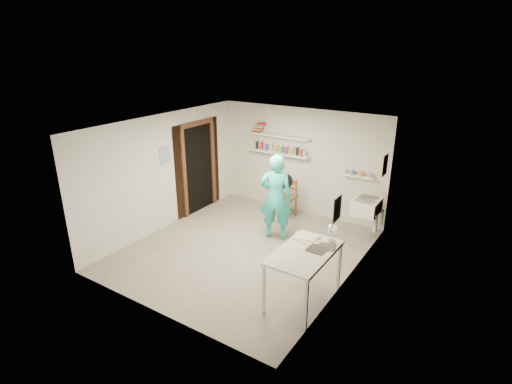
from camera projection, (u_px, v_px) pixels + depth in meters
The scene contains 27 objects.
floor at pixel (245, 250), 7.64m from camera, with size 4.00×4.50×0.02m, color slate.
ceiling at pixel (243, 124), 6.78m from camera, with size 4.00×4.50×0.02m, color silver.
wall_back at pixel (301, 161), 8.99m from camera, with size 4.00×0.02×2.40m, color silver.
wall_front at pixel (150, 240), 5.43m from camera, with size 4.00×0.02×2.40m, color silver.
wall_left at pixel (164, 172), 8.23m from camera, with size 0.02×4.50×2.40m, color silver.
wall_right at pixel (351, 215), 6.19m from camera, with size 0.02×4.50×2.40m, color silver.
doorway_recess at pixel (198, 169), 9.11m from camera, with size 0.02×0.90×2.00m, color black.
corridor_box at pixel (175, 162), 9.46m from camera, with size 1.40×1.50×2.10m, color brown.
door_lintel at pixel (197, 123), 8.73m from camera, with size 0.06×1.05×0.10m, color brown.
door_jamb_near at pixel (184, 175), 8.71m from camera, with size 0.06×0.10×2.00m, color brown.
door_jamb_far at pixel (213, 164), 9.50m from camera, with size 0.06×0.10×2.00m, color brown.
shelf_lower at pixel (279, 153), 9.08m from camera, with size 1.50×0.22×0.03m, color white.
shelf_upper at pixel (279, 136), 8.94m from camera, with size 1.50×0.22×0.03m, color white.
ledge_shelf at pixel (357, 176), 8.26m from camera, with size 0.70×0.14×0.03m, color white.
poster_left at pixel (165, 156), 8.13m from camera, with size 0.01×0.28×0.36m, color #334C7F.
poster_right_a at pixel (385, 165), 7.49m from camera, with size 0.01×0.34×0.42m, color #995933.
poster_right_b at pixel (337, 209), 5.66m from camera, with size 0.01×0.30×0.38m, color #3F724C.
belfast_sink at pixel (367, 206), 7.84m from camera, with size 0.48×0.60×0.30m, color white.
man at pixel (276, 197), 7.82m from camera, with size 0.63×0.42×1.74m, color #29CFC3.
wall_clock at pixel (285, 181), 7.84m from camera, with size 0.31×0.31×0.04m, color beige.
wooden_chair at pixel (285, 197), 8.91m from camera, with size 0.43×0.41×0.93m, color brown.
work_table at pixel (303, 276), 6.01m from camera, with size 0.76×1.26×0.84m, color silver.
desk_lamp at pixel (332, 229), 6.07m from camera, with size 0.16×0.16×0.16m, color white.
spray_cans at pixel (279, 149), 9.05m from camera, with size 1.32×0.06×0.17m.
book_stack at pixel (259, 127), 9.17m from camera, with size 0.32×0.14×0.22m.
ledge_pots at pixel (357, 173), 8.24m from camera, with size 0.48×0.07×0.09m.
papers at pixel (305, 251), 5.85m from camera, with size 0.30×0.22×0.02m.
Camera 1 is at (3.84, -5.56, 3.73)m, focal length 28.00 mm.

